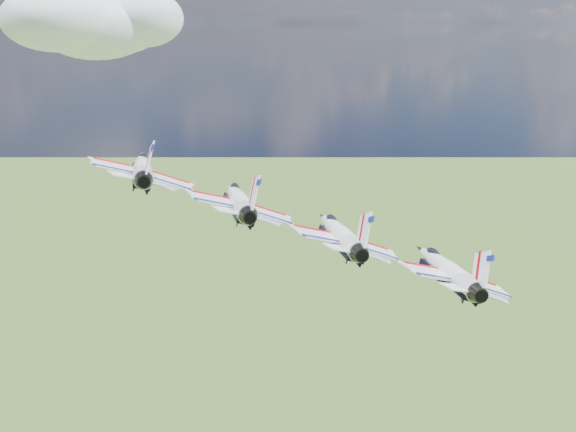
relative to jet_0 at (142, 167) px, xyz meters
name	(u,v)px	position (x,y,z in m)	size (l,w,h in m)	color
cloud_far	(91,27)	(26.35, 172.73, 13.36)	(53.69, 42.18, 21.09)	white
jet_0	(142,167)	(0.00, 0.00, 0.00)	(10.41, 15.42, 4.61)	white
jet_1	(238,199)	(8.11, -6.80, -2.79)	(10.41, 15.42, 4.61)	white
jet_2	(339,233)	(16.22, -13.60, -5.59)	(10.41, 15.42, 4.61)	silver
jet_3	(446,269)	(24.33, -20.40, -8.38)	(10.41, 15.42, 4.61)	white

